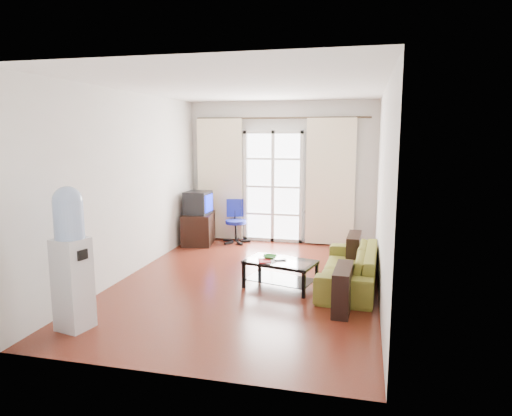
{
  "coord_description": "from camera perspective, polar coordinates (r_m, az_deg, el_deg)",
  "views": [
    {
      "loc": [
        1.57,
        -6.03,
        2.09
      ],
      "look_at": [
        0.04,
        0.35,
        1.02
      ],
      "focal_mm": 32.0,
      "sensor_mm": 36.0,
      "label": 1
    }
  ],
  "objects": [
    {
      "name": "ceiling",
      "position": [
        6.26,
        -1.14,
        14.87
      ],
      "size": [
        5.2,
        5.2,
        0.0
      ],
      "primitive_type": "plane",
      "rotation": [
        3.14,
        0.0,
        0.0
      ],
      "color": "white",
      "rests_on": "wall_back"
    },
    {
      "name": "task_chair",
      "position": [
        8.84,
        -2.54,
        -2.77
      ],
      "size": [
        0.73,
        0.73,
        0.83
      ],
      "rotation": [
        0.0,
        0.0,
        0.37
      ],
      "color": "black",
      "rests_on": "floor"
    },
    {
      "name": "radiator",
      "position": [
        8.75,
        8.16,
        -2.42
      ],
      "size": [
        0.64,
        0.12,
        0.64
      ],
      "primitive_type": "cube",
      "color": "gray",
      "rests_on": "floor"
    },
    {
      "name": "book",
      "position": [
        6.19,
        0.35,
        -6.65
      ],
      "size": [
        0.28,
        0.3,
        0.02
      ],
      "primitive_type": "imported",
      "rotation": [
        0.0,
        0.0,
        0.3
      ],
      "color": "#A62414",
      "rests_on": "coffee_table"
    },
    {
      "name": "tv_stand",
      "position": [
        8.83,
        -7.18,
        -2.53
      ],
      "size": [
        0.66,
        0.88,
        0.59
      ],
      "primitive_type": "cube",
      "rotation": [
        0.0,
        0.0,
        0.17
      ],
      "color": "black",
      "rests_on": "floor"
    },
    {
      "name": "curtain_rod",
      "position": [
        8.68,
        3.11,
        11.18
      ],
      "size": [
        3.3,
        0.04,
        0.04
      ],
      "primitive_type": "cylinder",
      "rotation": [
        0.0,
        1.57,
        0.0
      ],
      "color": "#4C3F2D",
      "rests_on": "wall_back"
    },
    {
      "name": "coffee_table",
      "position": [
        6.29,
        3.06,
        -7.78
      ],
      "size": [
        1.04,
        0.75,
        0.38
      ],
      "rotation": [
        0.0,
        0.0,
        -0.25
      ],
      "color": "silver",
      "rests_on": "floor"
    },
    {
      "name": "water_cooler",
      "position": [
        5.23,
        -22.11,
        -5.55
      ],
      "size": [
        0.38,
        0.38,
        1.55
      ],
      "rotation": [
        0.0,
        0.0,
        -0.21
      ],
      "color": "silver",
      "rests_on": "floor"
    },
    {
      "name": "remote",
      "position": [
        6.24,
        3.07,
        -6.54
      ],
      "size": [
        0.16,
        0.11,
        0.02
      ],
      "primitive_type": "cube",
      "rotation": [
        0.0,
        0.0,
        0.48
      ],
      "color": "black",
      "rests_on": "coffee_table"
    },
    {
      "name": "bowl",
      "position": [
        6.33,
        1.75,
        -6.17
      ],
      "size": [
        0.24,
        0.24,
        0.05
      ],
      "primitive_type": "imported",
      "rotation": [
        0.0,
        0.0,
        0.12
      ],
      "color": "#2F832F",
      "rests_on": "coffee_table"
    },
    {
      "name": "crt_tv",
      "position": [
        8.68,
        -7.38,
        0.67
      ],
      "size": [
        0.49,
        0.48,
        0.43
      ],
      "rotation": [
        0.0,
        0.0,
        -0.03
      ],
      "color": "black",
      "rests_on": "tv_stand"
    },
    {
      "name": "wall_right",
      "position": [
        6.08,
        15.56,
        1.95
      ],
      "size": [
        0.02,
        5.2,
        2.7
      ],
      "primitive_type": "cube",
      "color": "silver",
      "rests_on": "floor"
    },
    {
      "name": "wall_left",
      "position": [
        6.95,
        -15.63,
        2.83
      ],
      "size": [
        0.02,
        5.2,
        2.7
      ],
      "primitive_type": "cube",
      "color": "silver",
      "rests_on": "floor"
    },
    {
      "name": "wall_back",
      "position": [
        8.81,
        3.17,
        4.45
      ],
      "size": [
        3.6,
        0.02,
        2.7
      ],
      "primitive_type": "cube",
      "color": "silver",
      "rests_on": "floor"
    },
    {
      "name": "curtain_left",
      "position": [
        9.0,
        -4.53,
        3.57
      ],
      "size": [
        0.9,
        0.07,
        2.35
      ],
      "primitive_type": "cube",
      "color": "#FFF0CD",
      "rests_on": "curtain_rod"
    },
    {
      "name": "wall_front",
      "position": [
        3.85,
        -10.89,
        -1.98
      ],
      "size": [
        3.6,
        0.02,
        2.7
      ],
      "primitive_type": "cube",
      "color": "silver",
      "rests_on": "floor"
    },
    {
      "name": "curtain_right",
      "position": [
        8.58,
        9.28,
        3.21
      ],
      "size": [
        0.9,
        0.07,
        2.35
      ],
      "primitive_type": "cube",
      "color": "#FFF0CD",
      "rests_on": "curtain_rod"
    },
    {
      "name": "floor",
      "position": [
        6.57,
        -1.06,
        -9.26
      ],
      "size": [
        5.2,
        5.2,
        0.0
      ],
      "primitive_type": "plane",
      "color": "maroon",
      "rests_on": "ground"
    },
    {
      "name": "sofa",
      "position": [
        6.49,
        11.55,
        -7.22
      ],
      "size": [
        1.9,
        0.88,
        0.54
      ],
      "primitive_type": "imported",
      "rotation": [
        0.0,
        0.0,
        -1.61
      ],
      "color": "#616421",
      "rests_on": "floor"
    },
    {
      "name": "french_door",
      "position": [
        8.81,
        2.13,
        2.66
      ],
      "size": [
        1.16,
        0.06,
        2.15
      ],
      "color": "white",
      "rests_on": "wall_back"
    }
  ]
}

